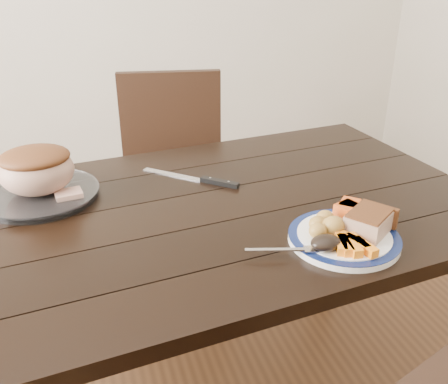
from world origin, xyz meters
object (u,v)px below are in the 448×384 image
object	(u,v)px
chair_far	(174,175)
serving_platter	(41,195)
dinner_plate	(344,239)
dining_table	(194,240)
carving_knife	(207,180)
pork_slice	(368,223)
roast_joint	(37,171)
fork	(291,250)

from	to	relation	value
chair_far	serving_platter	size ratio (longest dim) A/B	3.01
dinner_plate	dining_table	bearing A→B (deg)	139.22
serving_platter	carving_knife	xyz separation A→B (m)	(0.47, -0.04, -0.00)
dining_table	pork_slice	bearing A→B (deg)	-36.37
pork_slice	dining_table	bearing A→B (deg)	143.63
carving_knife	dinner_plate	bearing A→B (deg)	-19.87
dinner_plate	serving_platter	distance (m)	0.82
carving_knife	roast_joint	bearing A→B (deg)	-141.95
fork	carving_knife	world-z (taller)	fork
pork_slice	fork	distance (m)	0.21
dinner_plate	fork	xyz separation A→B (m)	(-0.15, -0.03, 0.01)
dining_table	carving_knife	world-z (taller)	carving_knife
chair_far	dinner_plate	world-z (taller)	chair_far
roast_joint	carving_knife	distance (m)	0.48
dining_table	pork_slice	distance (m)	0.47
serving_platter	dinner_plate	bearing A→B (deg)	-33.36
pork_slice	fork	world-z (taller)	pork_slice
serving_platter	roast_joint	distance (m)	0.07
dining_table	roast_joint	size ratio (longest dim) A/B	8.44
chair_far	roast_joint	world-z (taller)	chair_far
pork_slice	dinner_plate	bearing A→B (deg)	175.24
dining_table	dinner_plate	world-z (taller)	dinner_plate
dining_table	pork_slice	xyz separation A→B (m)	(0.36, -0.27, 0.14)
dinner_plate	carving_knife	bearing A→B (deg)	117.68
dinner_plate	roast_joint	size ratio (longest dim) A/B	1.32
dining_table	serving_platter	bearing A→B (deg)	153.49
dining_table	chair_far	distance (m)	0.75
roast_joint	fork	bearing A→B (deg)	-41.57
fork	chair_far	bearing A→B (deg)	109.38
dinner_plate	serving_platter	world-z (taller)	serving_platter
dining_table	carving_knife	size ratio (longest dim) A/B	6.72
serving_platter	roast_joint	world-z (taller)	roast_joint
fork	roast_joint	xyz separation A→B (m)	(-0.54, 0.48, 0.06)
serving_platter	fork	size ratio (longest dim) A/B	1.76
dinner_plate	pork_slice	bearing A→B (deg)	-4.76
dinner_plate	pork_slice	distance (m)	0.07
dining_table	roast_joint	world-z (taller)	roast_joint
dining_table	dinner_plate	size ratio (longest dim) A/B	6.41
chair_far	serving_platter	bearing A→B (deg)	58.90
chair_far	dinner_plate	xyz separation A→B (m)	(0.21, -1.00, 0.23)
chair_far	serving_platter	distance (m)	0.76
pork_slice	roast_joint	distance (m)	0.88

